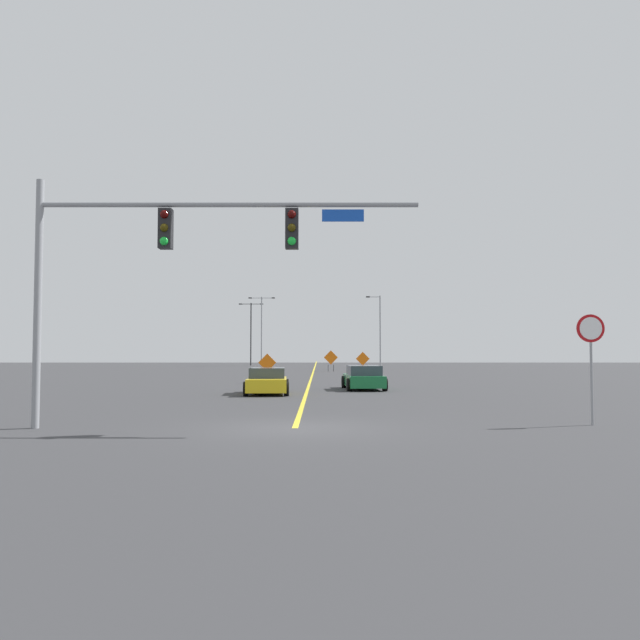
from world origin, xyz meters
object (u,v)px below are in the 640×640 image
traffic_signal_assembly (164,248)px  construction_sign_median_near (267,364)px  street_lamp_far_right (250,329)px  car_green_mid (363,378)px  street_lamp_mid_right (261,326)px  street_lamp_mid_left (379,328)px  construction_sign_left_shoulder (330,358)px  stop_sign (590,347)px  construction_sign_right_lane (362,360)px  car_yellow_approaching (266,381)px

traffic_signal_assembly → construction_sign_median_near: (0.80, 22.45, -3.54)m
street_lamp_far_right → car_green_mid: (11.74, -53.43, -4.43)m
street_lamp_mid_right → car_green_mid: street_lamp_mid_right is taller
traffic_signal_assembly → street_lamp_mid_left: street_lamp_mid_left is taller
car_green_mid → construction_sign_left_shoulder: bearing=92.4°
street_lamp_mid_right → construction_sign_left_shoulder: 23.91m
car_green_mid → construction_sign_median_near: bearing=132.0°
street_lamp_mid_left → construction_sign_median_near: street_lamp_mid_left is taller
traffic_signal_assembly → construction_sign_left_shoulder: size_ratio=4.90×
construction_sign_median_near → stop_sign: bearing=-64.0°
stop_sign → street_lamp_mid_right: bearing=102.9°
street_lamp_mid_right → car_green_mid: bearing=-78.8°
construction_sign_right_lane → street_lamp_far_right: bearing=114.1°
stop_sign → street_lamp_mid_left: bearing=90.6°
construction_sign_left_shoulder → street_lamp_far_right: bearing=113.0°
stop_sign → construction_sign_right_lane: (-3.51, 39.29, -0.90)m
traffic_signal_assembly → car_green_mid: traffic_signal_assembly is taller
car_green_mid → car_yellow_approaching: bearing=-144.2°
traffic_signal_assembly → street_lamp_mid_right: (-3.68, 66.77, 0.65)m
street_lamp_mid_left → car_yellow_approaching: street_lamp_mid_left is taller
street_lamp_mid_left → car_green_mid: bearing=-96.6°
construction_sign_median_near → car_green_mid: 8.26m
stop_sign → construction_sign_left_shoulder: bearing=98.1°
construction_sign_median_near → construction_sign_right_lane: construction_sign_right_lane is taller
construction_sign_median_near → construction_sign_right_lane: 18.91m
stop_sign → car_green_mid: stop_sign is taller
street_lamp_mid_right → street_lamp_mid_left: street_lamp_mid_right is taller
construction_sign_median_near → construction_sign_left_shoulder: (4.31, 22.46, 0.12)m
car_green_mid → street_lamp_mid_right: bearing=101.2°
traffic_signal_assembly → street_lamp_far_right: bearing=94.4°
traffic_signal_assembly → car_green_mid: size_ratio=2.39×
street_lamp_mid_left → car_green_mid: street_lamp_mid_left is taller
car_green_mid → car_yellow_approaching: size_ratio=1.08×
stop_sign → construction_sign_median_near: size_ratio=1.63×
traffic_signal_assembly → street_lamp_mid_left: size_ratio=1.20×
street_lamp_far_right → car_green_mid: size_ratio=2.04×
street_lamp_far_right → construction_sign_right_lane: bearing=-65.9°
construction_sign_right_lane → car_yellow_approaching: 27.79m
traffic_signal_assembly → construction_sign_right_lane: bearing=78.8°
car_green_mid → car_yellow_approaching: (-4.72, -3.40, -0.02)m
traffic_signal_assembly → street_lamp_mid_right: bearing=93.2°
construction_sign_right_lane → car_green_mid: size_ratio=0.45×
street_lamp_mid_right → street_lamp_far_right: 3.47m
street_lamp_mid_left → construction_sign_right_lane: (-2.95, -15.50, -3.37)m
street_lamp_mid_right → construction_sign_median_near: 44.74m
construction_sign_left_shoulder → traffic_signal_assembly: bearing=-96.5°
street_lamp_mid_left → street_lamp_far_right: size_ratio=0.97×
street_lamp_mid_left → construction_sign_left_shoulder: 12.46m
car_yellow_approaching → traffic_signal_assembly: bearing=-97.1°
construction_sign_right_lane → car_yellow_approaching: bearing=-103.1°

